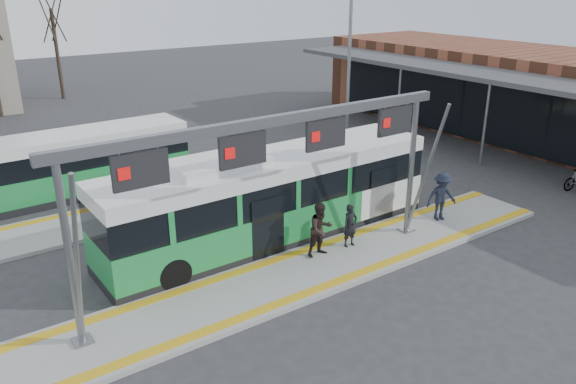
# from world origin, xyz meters

# --- Properties ---
(ground) EXTENTS (120.00, 120.00, 0.00)m
(ground) POSITION_xyz_m (0.00, 0.00, 0.00)
(ground) COLOR #2D2D30
(ground) RESTS_ON ground
(platform_main) EXTENTS (22.00, 3.00, 0.15)m
(platform_main) POSITION_xyz_m (0.00, 0.00, 0.07)
(platform_main) COLOR gray
(platform_main) RESTS_ON ground
(platform_second) EXTENTS (20.00, 3.00, 0.15)m
(platform_second) POSITION_xyz_m (-4.00, 8.00, 0.07)
(platform_second) COLOR gray
(platform_second) RESTS_ON ground
(tactile_main) EXTENTS (22.00, 2.65, 0.02)m
(tactile_main) POSITION_xyz_m (0.00, 0.00, 0.16)
(tactile_main) COLOR gold
(tactile_main) RESTS_ON platform_main
(tactile_second) EXTENTS (20.00, 0.35, 0.02)m
(tactile_second) POSITION_xyz_m (-4.00, 9.15, 0.16)
(tactile_second) COLOR gold
(tactile_second) RESTS_ON platform_second
(gantry) EXTENTS (13.00, 1.68, 5.20)m
(gantry) POSITION_xyz_m (-0.35, 0.25, 4.30)
(gantry) COLOR slate
(gantry) RESTS_ON platform_main
(station_building) EXTENTS (11.50, 32.00, 5.00)m
(station_building) POSITION_xyz_m (21.83, 4.00, 2.53)
(station_building) COLOR brown
(station_building) RESTS_ON ground
(hero_bus) EXTENTS (12.75, 2.84, 3.50)m
(hero_bus) POSITION_xyz_m (1.10, 2.85, 1.60)
(hero_bus) COLOR black
(hero_bus) RESTS_ON ground
(bg_bus_green) EXTENTS (11.21, 2.67, 2.79)m
(bg_bus_green) POSITION_xyz_m (-4.01, 11.69, 1.38)
(bg_bus_green) COLOR black
(bg_bus_green) RESTS_ON ground
(passenger_a) EXTENTS (0.58, 0.39, 1.55)m
(passenger_a) POSITION_xyz_m (2.91, 0.55, 0.93)
(passenger_a) COLOR black
(passenger_a) RESTS_ON platform_main
(passenger_b) EXTENTS (0.92, 0.72, 1.90)m
(passenger_b) POSITION_xyz_m (1.63, 0.60, 1.10)
(passenger_b) COLOR black
(passenger_b) RESTS_ON platform_main
(passenger_c) EXTENTS (1.40, 1.07, 1.92)m
(passenger_c) POSITION_xyz_m (7.31, 0.27, 1.11)
(passenger_c) COLOR black
(passenger_c) RESTS_ON platform_main
(tree_mid) EXTENTS (1.40, 1.40, 7.76)m
(tree_mid) POSITION_xyz_m (1.73, 33.83, 5.88)
(tree_mid) COLOR #382B21
(tree_mid) RESTS_ON ground
(lamp_east) EXTENTS (0.50, 0.25, 8.44)m
(lamp_east) POSITION_xyz_m (8.19, 6.98, 4.47)
(lamp_east) COLOR slate
(lamp_east) RESTS_ON ground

